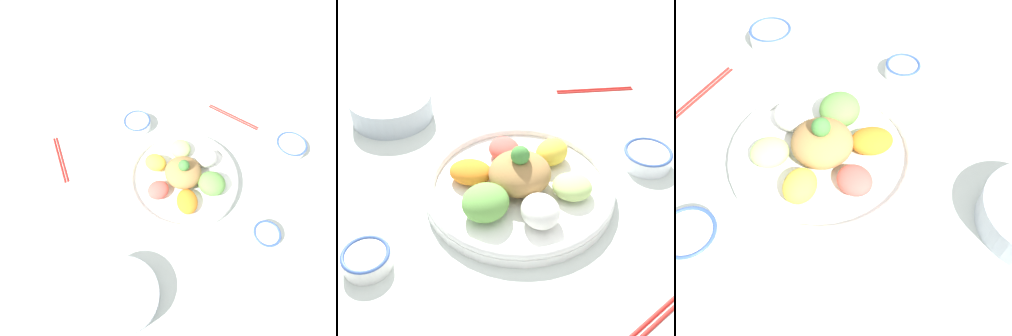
# 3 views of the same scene
# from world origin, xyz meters

# --- Properties ---
(ground_plane) EXTENTS (2.40, 2.40, 0.00)m
(ground_plane) POSITION_xyz_m (0.00, 0.00, 0.00)
(ground_plane) COLOR silver
(salad_platter) EXTENTS (0.37, 0.37, 0.12)m
(salad_platter) POSITION_xyz_m (-0.00, -0.00, 0.03)
(salad_platter) COLOR white
(salad_platter) RESTS_ON ground_plane
(sauce_bowl_red) EXTENTS (0.11, 0.11, 0.05)m
(sauce_bowl_red) POSITION_xyz_m (-0.07, 0.39, 0.03)
(sauce_bowl_red) COLOR white
(sauce_bowl_red) RESTS_ON ground_plane
(rice_bowl_blue) EXTENTS (0.10, 0.10, 0.04)m
(rice_bowl_blue) POSITION_xyz_m (-0.25, -0.14, 0.02)
(rice_bowl_blue) COLOR white
(rice_bowl_blue) RESTS_ON ground_plane
(sauce_bowl_dark) EXTENTS (0.08, 0.08, 0.03)m
(sauce_bowl_dark) POSITION_xyz_m (0.23, 0.21, 0.02)
(sauce_bowl_dark) COLOR white
(sauce_bowl_dark) RESTS_ON ground_plane
(chopsticks_pair_far) EXTENTS (0.15, 0.17, 0.01)m
(chopsticks_pair_far) POSITION_xyz_m (-0.25, 0.23, 0.00)
(chopsticks_pair_far) COLOR red
(chopsticks_pair_far) RESTS_ON ground_plane
(serving_spoon_main) EXTENTS (0.06, 0.13, 0.01)m
(serving_spoon_main) POSITION_xyz_m (0.15, -0.27, 0.00)
(serving_spoon_main) COLOR white
(serving_spoon_main) RESTS_ON ground_plane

